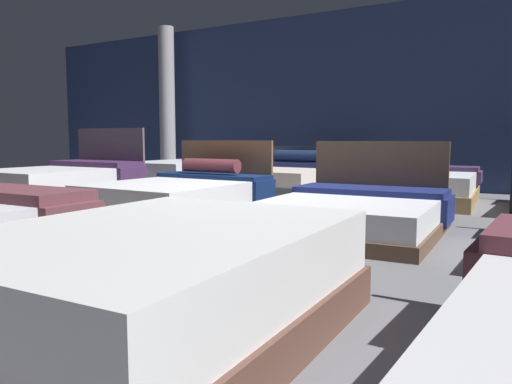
{
  "coord_description": "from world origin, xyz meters",
  "views": [
    {
      "loc": [
        2.73,
        -4.68,
        0.95
      ],
      "look_at": [
        0.06,
        -0.1,
        0.39
      ],
      "focal_mm": 34.77,
      "sensor_mm": 36.0,
      "label": 1
    }
  ],
  "objects": [
    {
      "name": "bed_10",
      "position": [
        1.16,
        3.01,
        0.24
      ],
      "size": [
        1.63,
        2.11,
        0.52
      ],
      "rotation": [
        0.0,
        0.0,
        0.06
      ],
      "color": "olive",
      "rests_on": "ground_plane"
    },
    {
      "name": "ground_plane",
      "position": [
        0.0,
        0.0,
        -0.01
      ],
      "size": [
        18.0,
        18.0,
        0.02
      ],
      "primitive_type": "cube",
      "color": "slate"
    },
    {
      "name": "bed_2",
      "position": [
        1.15,
        -2.91,
        0.27
      ],
      "size": [
        1.55,
        2.03,
        0.54
      ],
      "rotation": [
        0.0,
        0.0,
        0.02
      ],
      "color": "brown",
      "rests_on": "ground_plane"
    },
    {
      "name": "bed_8",
      "position": [
        -3.39,
        2.96,
        0.27
      ],
      "size": [
        1.51,
        2.12,
        0.72
      ],
      "rotation": [
        0.0,
        0.0,
        -0.01
      ],
      "color": "#957650",
      "rests_on": "ground_plane"
    },
    {
      "name": "bed_5",
      "position": [
        -1.1,
        0.06,
        0.24
      ],
      "size": [
        1.67,
        2.1,
        0.94
      ],
      "rotation": [
        0.0,
        0.0,
        -0.03
      ],
      "color": "brown",
      "rests_on": "ground_plane"
    },
    {
      "name": "showroom_back_wall",
      "position": [
        0.0,
        4.9,
        1.75
      ],
      "size": [
        18.0,
        0.06,
        3.5
      ],
      "primitive_type": "cube",
      "color": "navy",
      "rests_on": "ground_plane"
    },
    {
      "name": "bed_6",
      "position": [
        1.09,
        0.16,
        0.2
      ],
      "size": [
        1.74,
        2.03,
        0.93
      ],
      "rotation": [
        0.0,
        0.0,
        0.03
      ],
      "color": "brown",
      "rests_on": "ground_plane"
    },
    {
      "name": "support_pillar",
      "position": [
        -4.9,
        4.32,
        1.75
      ],
      "size": [
        0.36,
        0.36,
        3.5
      ],
      "primitive_type": "cylinder",
      "color": "#99999E",
      "rests_on": "ground_plane"
    },
    {
      "name": "bed_4",
      "position": [
        -3.3,
        0.09,
        0.29
      ],
      "size": [
        1.62,
        2.05,
        1.13
      ],
      "rotation": [
        0.0,
        0.0,
        0.0
      ],
      "color": "#594D57",
      "rests_on": "ground_plane"
    },
    {
      "name": "bed_9",
      "position": [
        -1.12,
        2.99,
        0.25
      ],
      "size": [
        1.77,
        1.99,
        0.81
      ],
      "rotation": [
        0.0,
        0.0,
        -0.03
      ],
      "color": "#505B60",
      "rests_on": "ground_plane"
    }
  ]
}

